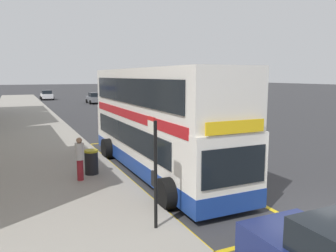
{
  "coord_description": "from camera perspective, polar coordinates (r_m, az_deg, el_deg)",
  "views": [
    {
      "loc": [
        -7.93,
        -6.51,
        4.11
      ],
      "look_at": [
        -1.17,
        8.11,
        1.68
      ],
      "focal_mm": 35.83,
      "sensor_mm": 36.0,
      "label": 1
    }
  ],
  "objects": [
    {
      "name": "bus_bay_markings",
      "position": [
        14.77,
        -1.84,
        -7.57
      ],
      "size": [
        3.2,
        14.0,
        0.01
      ],
      "color": "gold",
      "rests_on": "ground"
    },
    {
      "name": "pedestrian_waiting_near_sign",
      "position": [
        13.2,
        -14.79,
        -5.16
      ],
      "size": [
        0.34,
        0.34,
        1.66
      ],
      "color": "maroon",
      "rests_on": "pavement_near"
    },
    {
      "name": "parked_car_grey_kerbside",
      "position": [
        51.13,
        -12.37,
        4.66
      ],
      "size": [
        2.09,
        4.2,
        1.62
      ],
      "rotation": [
        0.0,
        0.0,
        3.14
      ],
      "color": "slate",
      "rests_on": "ground"
    },
    {
      "name": "bus_stop_sign",
      "position": [
        8.71,
        -2.33,
        -6.61
      ],
      "size": [
        0.09,
        0.51,
        2.92
      ],
      "color": "black",
      "rests_on": "pavement_near"
    },
    {
      "name": "litter_bin",
      "position": [
        14.02,
        -12.9,
        -5.97
      ],
      "size": [
        0.56,
        0.56,
        1.0
      ],
      "color": "black",
      "rests_on": "pavement_near"
    },
    {
      "name": "parked_car_white_across",
      "position": [
        61.4,
        -19.93,
        4.97
      ],
      "size": [
        2.09,
        4.2,
        1.62
      ],
      "rotation": [
        0.0,
        0.0,
        3.15
      ],
      "color": "silver",
      "rests_on": "ground"
    },
    {
      "name": "ground_plane",
      "position": [
        39.53,
        -13.12,
        2.38
      ],
      "size": [
        260.0,
        260.0,
        0.0
      ],
      "primitive_type": "plane",
      "color": "#333335"
    },
    {
      "name": "pavement_near",
      "position": [
        38.73,
        -23.32,
        1.88
      ],
      "size": [
        6.0,
        76.0,
        0.14
      ],
      "primitive_type": "cube",
      "color": "gray",
      "rests_on": "ground"
    },
    {
      "name": "double_decker_bus",
      "position": [
        14.3,
        -2.04,
        0.34
      ],
      "size": [
        3.15,
        11.25,
        4.4
      ],
      "color": "white",
      "rests_on": "ground"
    }
  ]
}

